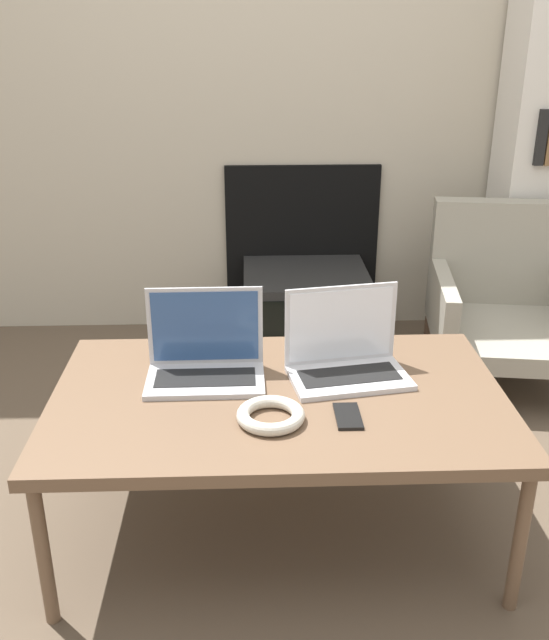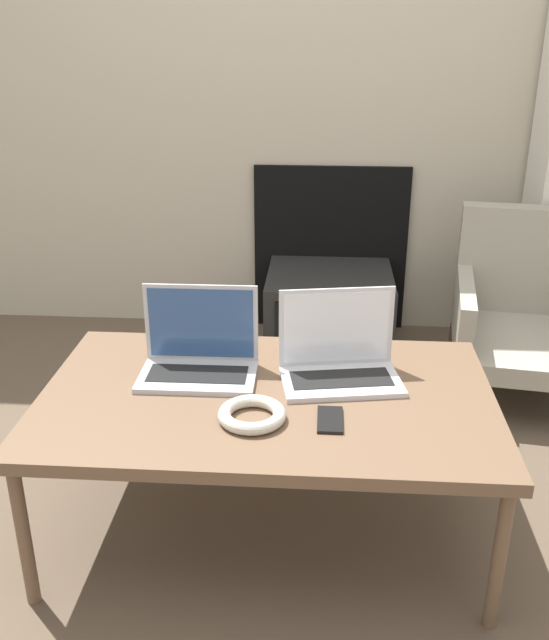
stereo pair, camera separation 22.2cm
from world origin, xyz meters
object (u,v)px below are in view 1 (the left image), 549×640
Objects in this scene: laptop_right at (346,355)px; tv at (305,309)px; laptop_left at (205,357)px; headphones at (271,415)px; armchair at (503,297)px; phone at (348,416)px.

tv is (-0.02, 1.19, -0.34)m from laptop_right.
laptop_left is at bearing 170.13° from laptop_right.
laptop_right reaches higher than tv.
laptop_right is (0.41, -0.00, 0.00)m from laptop_left.
laptop_left is at bearing -108.09° from tv.
headphones is 1.55m from armchair.
headphones is (0.18, -0.26, -0.04)m from laptop_left.
tv is (0.39, 1.19, -0.34)m from laptop_left.
laptop_left is at bearing 124.79° from headphones.
laptop_left reaches higher than phone.
armchair is (1.20, 0.90, -0.18)m from laptop_left.
phone is 0.18× the size of armchair.
phone reaches higher than tv.
headphones is at bearing -98.17° from tv.
headphones is 0.24× the size of armchair.
laptop_left is 0.46× the size of armchair.
phone is at bearing 2.49° from headphones.
headphones is 0.20m from phone.
phone is at bearing -90.21° from tv.
armchair reaches higher than phone.
laptop_left is at bearing -134.94° from armchair.
armchair is (0.82, 1.15, -0.12)m from phone.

